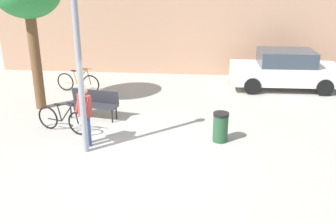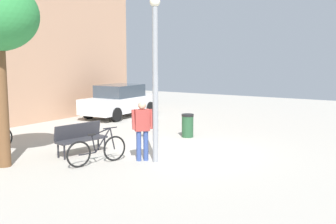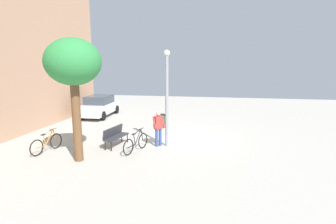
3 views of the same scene
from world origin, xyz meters
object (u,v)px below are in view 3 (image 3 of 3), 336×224
object	(u,v)px
person_by_lamppost	(158,126)
bicycle_orange	(47,144)
plaza_tree	(73,64)
trash_bin	(162,121)
parked_car_white	(100,106)
bicycle_black	(136,143)
lamppost	(167,93)
park_bench	(115,135)

from	to	relation	value
person_by_lamppost	bicycle_orange	size ratio (longest dim) A/B	0.93
plaza_tree	trash_bin	bearing A→B (deg)	-19.51
person_by_lamppost	trash_bin	world-z (taller)	person_by_lamppost
plaza_tree	parked_car_white	size ratio (longest dim) A/B	1.14
person_by_lamppost	bicycle_black	bearing A→B (deg)	139.28
person_by_lamppost	parked_car_white	bearing A→B (deg)	42.88
lamppost	plaza_tree	bearing A→B (deg)	128.93
bicycle_black	plaza_tree	bearing A→B (deg)	127.85
lamppost	trash_bin	size ratio (longest dim) A/B	5.31
lamppost	bicycle_orange	world-z (taller)	lamppost
plaza_tree	bicycle_black	bearing A→B (deg)	-52.15
person_by_lamppost	trash_bin	distance (m)	3.72
bicycle_orange	parked_car_white	size ratio (longest dim) A/B	0.42
trash_bin	person_by_lamppost	bearing A→B (deg)	-170.69
park_bench	bicycle_orange	xyz separation A→B (m)	(-1.38, 2.65, -0.16)
parked_car_white	bicycle_black	bearing A→B (deg)	-145.21
lamppost	bicycle_black	world-z (taller)	lamppost
bicycle_orange	parked_car_white	world-z (taller)	parked_car_white
lamppost	bicycle_orange	xyz separation A→B (m)	(-1.81, 5.06, -2.13)
trash_bin	bicycle_black	bearing A→B (deg)	177.24
park_bench	plaza_tree	bearing A→B (deg)	160.97
bicycle_orange	person_by_lamppost	bearing A→B (deg)	-69.69
person_by_lamppost	park_bench	bearing A→B (deg)	99.81
park_bench	parked_car_white	distance (m)	7.69
plaza_tree	bicycle_black	size ratio (longest dim) A/B	2.79
bicycle_orange	plaza_tree	bearing A→B (deg)	-110.56
parked_car_white	plaza_tree	bearing A→B (deg)	-160.45
bicycle_black	parked_car_white	xyz separation A→B (m)	(7.26, 5.05, 0.39)
park_bench	bicycle_orange	bearing A→B (deg)	117.52
bicycle_black	person_by_lamppost	bearing A→B (deg)	-40.72
plaza_tree	trash_bin	world-z (taller)	plaza_tree
plaza_tree	bicycle_black	world-z (taller)	plaza_tree
person_by_lamppost	plaza_tree	xyz separation A→B (m)	(-2.45, 2.75, 2.86)
person_by_lamppost	park_bench	xyz separation A→B (m)	(-0.35, 2.03, -0.42)
person_by_lamppost	parked_car_white	size ratio (longest dim) A/B	0.39
plaza_tree	trash_bin	distance (m)	7.30
bicycle_black	lamppost	bearing A→B (deg)	-49.41
park_bench	bicycle_black	xyz separation A→B (m)	(-0.60, -1.21, -0.16)
park_bench	bicycle_orange	distance (m)	2.99
bicycle_orange	park_bench	bearing A→B (deg)	-62.48
park_bench	trash_bin	size ratio (longest dim) A/B	1.97
lamppost	plaza_tree	distance (m)	4.25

